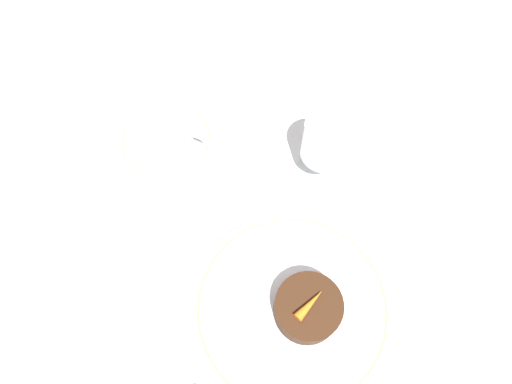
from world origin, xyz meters
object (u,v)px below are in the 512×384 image
object	(u,v)px
coffee_cup	(161,130)
dinner_plate	(288,307)
dessert_cake	(308,308)
wine_glass	(326,142)
fork	(423,330)

from	to	relation	value
coffee_cup	dinner_plate	bearing A→B (deg)	-35.73
coffee_cup	dessert_cake	world-z (taller)	coffee_cup
wine_glass	fork	distance (m)	0.27
dinner_plate	coffee_cup	distance (m)	0.30
coffee_cup	fork	world-z (taller)	coffee_cup
dinner_plate	wine_glass	size ratio (longest dim) A/B	2.03
coffee_cup	wine_glass	bearing A→B (deg)	7.18
dinner_plate	coffee_cup	bearing A→B (deg)	144.27
fork	dessert_cake	size ratio (longest dim) A/B	2.17
dessert_cake	fork	bearing A→B (deg)	10.37
fork	dessert_cake	bearing A→B (deg)	-169.63
fork	coffee_cup	bearing A→B (deg)	160.44
fork	dessert_cake	distance (m)	0.15
coffee_cup	dessert_cake	size ratio (longest dim) A/B	1.42
dinner_plate	wine_glass	bearing A→B (deg)	94.53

